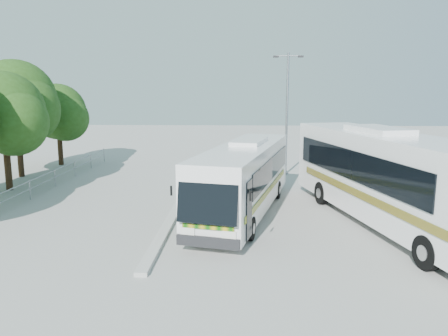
{
  "coord_description": "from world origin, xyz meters",
  "views": [
    {
      "loc": [
        0.68,
        -18.0,
        5.47
      ],
      "look_at": [
        -0.16,
        1.99,
        1.88
      ],
      "focal_mm": 35.0,
      "sensor_mm": 36.0,
      "label": 1
    }
  ],
  "objects_px": {
    "tree_far_c": "(4,113)",
    "tree_far_d": "(17,100)",
    "coach_main": "(244,177)",
    "lamppost": "(287,109)",
    "tree_far_e": "(59,112)",
    "coach_adjacent": "(390,177)"
  },
  "relations": [
    {
      "from": "tree_far_c",
      "to": "coach_main",
      "type": "height_order",
      "value": "tree_far_c"
    },
    {
      "from": "coach_adjacent",
      "to": "coach_main",
      "type": "bearing_deg",
      "value": 150.95
    },
    {
      "from": "lamppost",
      "to": "tree_far_d",
      "type": "bearing_deg",
      "value": -173.66
    },
    {
      "from": "tree_far_c",
      "to": "lamppost",
      "type": "bearing_deg",
      "value": 18.37
    },
    {
      "from": "tree_far_c",
      "to": "coach_main",
      "type": "distance_m",
      "value": 13.79
    },
    {
      "from": "tree_far_c",
      "to": "lamppost",
      "type": "height_order",
      "value": "lamppost"
    },
    {
      "from": "tree_far_d",
      "to": "tree_far_e",
      "type": "bearing_deg",
      "value": 81.37
    },
    {
      "from": "tree_far_e",
      "to": "coach_adjacent",
      "type": "distance_m",
      "value": 23.84
    },
    {
      "from": "tree_far_c",
      "to": "tree_far_e",
      "type": "distance_m",
      "value": 8.22
    },
    {
      "from": "lamppost",
      "to": "coach_adjacent",
      "type": "bearing_deg",
      "value": -73.03
    },
    {
      "from": "tree_far_e",
      "to": "lamppost",
      "type": "distance_m",
      "value": 16.45
    },
    {
      "from": "tree_far_e",
      "to": "tree_far_c",
      "type": "bearing_deg",
      "value": -86.46
    },
    {
      "from": "coach_main",
      "to": "tree_far_e",
      "type": "bearing_deg",
      "value": 150.71
    },
    {
      "from": "coach_main",
      "to": "coach_adjacent",
      "type": "xyz_separation_m",
      "value": [
        5.82,
        -1.66,
        0.37
      ]
    },
    {
      "from": "tree_far_e",
      "to": "lamppost",
      "type": "bearing_deg",
      "value": -10.51
    },
    {
      "from": "tree_far_c",
      "to": "tree_far_e",
      "type": "xyz_separation_m",
      "value": [
        -0.51,
        8.2,
        -0.37
      ]
    },
    {
      "from": "tree_far_d",
      "to": "coach_adjacent",
      "type": "relative_size",
      "value": 0.54
    },
    {
      "from": "tree_far_d",
      "to": "tree_far_e",
      "type": "xyz_separation_m",
      "value": [
        0.68,
        4.5,
        -0.93
      ]
    },
    {
      "from": "tree_far_c",
      "to": "tree_far_d",
      "type": "distance_m",
      "value": 3.93
    },
    {
      "from": "tree_far_e",
      "to": "coach_main",
      "type": "bearing_deg",
      "value": -42.46
    },
    {
      "from": "tree_far_c",
      "to": "lamppost",
      "type": "distance_m",
      "value": 16.5
    },
    {
      "from": "coach_main",
      "to": "coach_adjacent",
      "type": "bearing_deg",
      "value": -2.71
    }
  ]
}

